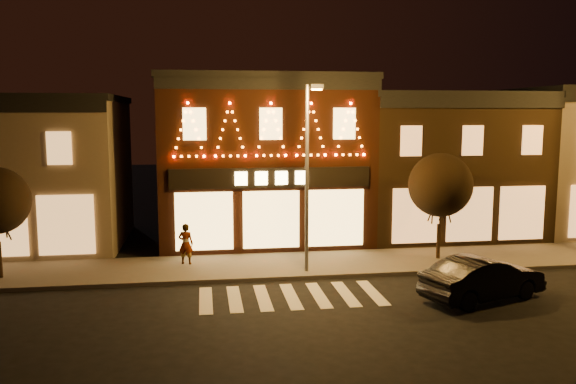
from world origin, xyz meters
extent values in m
plane|color=black|center=(0.00, 0.00, 0.00)|extent=(120.00, 120.00, 0.00)
cube|color=#47423D|center=(2.00, 8.00, 0.07)|extent=(44.00, 4.00, 0.15)
cube|color=#33150B|center=(0.00, 14.00, 4.00)|extent=(10.00, 8.00, 8.00)
cube|color=black|center=(0.00, 14.00, 8.15)|extent=(10.20, 8.20, 0.30)
cube|color=black|center=(0.00, 9.95, 7.75)|extent=(10.00, 0.25, 0.50)
cube|color=black|center=(0.00, 9.90, 3.60)|extent=(9.00, 0.15, 0.90)
cube|color=#FFD87F|center=(0.00, 9.80, 3.60)|extent=(3.40, 0.08, 0.60)
cube|color=black|center=(9.50, 14.00, 3.60)|extent=(9.00, 8.00, 7.20)
cube|color=black|center=(9.50, 14.00, 7.35)|extent=(9.20, 8.20, 0.30)
cube|color=black|center=(9.50, 9.95, 6.95)|extent=(9.00, 0.25, 0.50)
cylinder|color=#59595E|center=(1.05, 6.75, 3.86)|extent=(0.15, 0.15, 7.41)
cylinder|color=#59595E|center=(1.10, 6.01, 7.47)|extent=(0.18, 1.49, 0.09)
cube|color=#59595E|center=(1.14, 5.27, 7.42)|extent=(0.48, 0.29, 0.17)
cube|color=orange|center=(1.14, 5.27, 7.32)|extent=(0.36, 0.21, 0.05)
cylinder|color=black|center=(-10.84, 7.53, 0.85)|extent=(0.16, 0.16, 1.40)
cylinder|color=black|center=(7.14, 7.96, 0.91)|extent=(0.16, 0.16, 1.51)
sphere|color=black|center=(7.14, 7.96, 3.39)|extent=(2.76, 2.76, 2.76)
imported|color=black|center=(6.57, 2.70, 0.76)|extent=(4.87, 3.04, 1.51)
imported|color=gray|center=(-3.78, 8.56, 1.01)|extent=(0.71, 0.55, 1.73)
camera|label=1|loc=(-3.01, -15.75, 6.44)|focal=36.29mm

